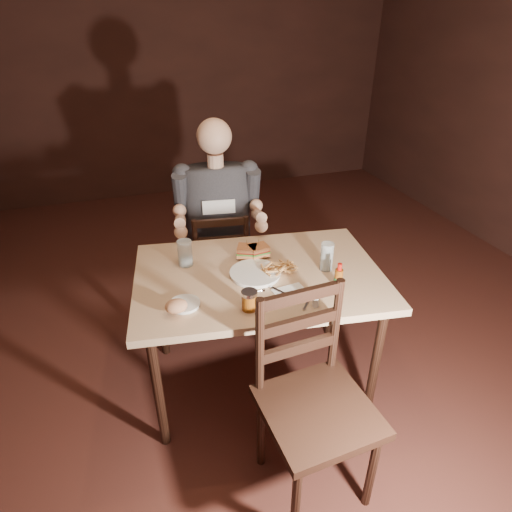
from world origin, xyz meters
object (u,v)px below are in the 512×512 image
object	(u,v)px
diner	(218,199)
syrup_dispenser	(249,300)
chair_near	(318,411)
dinner_plate	(255,274)
main_table	(259,285)
glass_left	(185,253)
chair_far	(220,264)
glass_right	(327,256)
hot_sauce	(339,275)
side_plate	(185,305)

from	to	relation	value
diner	syrup_dispenser	bearing A→B (deg)	-86.61
chair_near	dinner_plate	bearing A→B (deg)	90.55
main_table	dinner_plate	xyz separation A→B (m)	(-0.02, -0.01, 0.08)
main_table	diner	size ratio (longest dim) A/B	1.43
dinner_plate	glass_left	size ratio (longest dim) A/B	1.80
chair_far	chair_near	bearing A→B (deg)	101.72
glass_right	hot_sauce	xyz separation A→B (m)	(-0.02, -0.17, -0.01)
syrup_dispenser	main_table	bearing A→B (deg)	71.26
glass_left	side_plate	bearing A→B (deg)	-101.20
side_plate	glass_left	bearing A→B (deg)	78.80
main_table	diner	world-z (taller)	diner
dinner_plate	glass_left	xyz separation A→B (m)	(-0.33, 0.22, 0.07)
main_table	side_plate	size ratio (longest dim) A/B	9.89
chair_near	glass_left	distance (m)	1.05
chair_far	diner	distance (m)	0.51
glass_left	glass_right	bearing A→B (deg)	-21.85
chair_near	dinner_plate	world-z (taller)	chair_near
main_table	syrup_dispenser	bearing A→B (deg)	-117.04
hot_sauce	chair_far	bearing A→B (deg)	111.52
glass_right	side_plate	xyz separation A→B (m)	(-0.78, -0.09, -0.07)
glass_right	chair_far	bearing A→B (deg)	116.80
chair_far	glass_left	xyz separation A→B (m)	(-0.31, -0.51, 0.41)
main_table	glass_left	xyz separation A→B (m)	(-0.35, 0.21, 0.15)
diner	syrup_dispenser	distance (m)	0.96
chair_far	diner	size ratio (longest dim) A/B	0.88
dinner_plate	glass_left	distance (m)	0.40
chair_far	glass_right	bearing A→B (deg)	125.68
chair_near	dinner_plate	xyz separation A→B (m)	(-0.05, 0.70, 0.28)
chair_far	dinner_plate	bearing A→B (deg)	100.43
main_table	glass_right	distance (m)	0.39
chair_near	glass_right	bearing A→B (deg)	59.13
chair_far	chair_near	distance (m)	1.43
chair_far	main_table	bearing A→B (deg)	102.29
glass_right	hot_sauce	size ratio (longest dim) A/B	1.15
main_table	hot_sauce	size ratio (longest dim) A/B	10.47
main_table	side_plate	distance (m)	0.46
hot_sauce	syrup_dispenser	distance (m)	0.48
main_table	hot_sauce	distance (m)	0.44
chair_near	glass_right	size ratio (longest dim) A/B	6.41
chair_far	dinner_plate	xyz separation A→B (m)	(0.02, -0.73, 0.35)
chair_near	hot_sauce	world-z (taller)	chair_near
glass_left	syrup_dispenser	size ratio (longest dim) A/B	1.47
glass_left	side_plate	size ratio (longest dim) A/B	1.02
dinner_plate	syrup_dispenser	xyz separation A→B (m)	(-0.12, -0.27, 0.04)
glass_right	diner	bearing A→B (deg)	118.82
diner	glass_right	distance (m)	0.85
glass_left	syrup_dispenser	bearing A→B (deg)	-67.12
chair_near	side_plate	size ratio (longest dim) A/B	6.96
glass_left	side_plate	distance (m)	0.38
chair_far	chair_near	xyz separation A→B (m)	(0.07, -1.42, 0.06)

